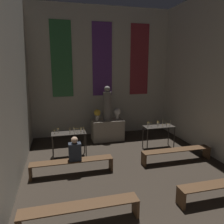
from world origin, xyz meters
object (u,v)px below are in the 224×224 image
Objects in this scene: candle_rack_left at (69,136)px; candle_rack_right at (159,129)px; altar at (107,130)px; flower_vase_left at (97,114)px; person_seated at (75,150)px; flower_vase_right at (117,112)px; pew_back_left at (72,164)px; statue at (107,105)px; pew_second_left at (81,210)px; pew_back_right at (177,152)px.

candle_rack_right is at bearing 0.05° from candle_rack_left.
altar is 1.13× the size of candle_rack_right.
flower_vase_left is 0.67× the size of person_seated.
flower_vase_right is 0.20× the size of pew_back_left.
flower_vase_left is (-0.44, 0.00, -0.37)m from statue.
flower_vase_right is at bearing 53.19° from person_seated.
statue is at bearing 59.42° from person_seated.
altar is 0.56× the size of pew_second_left.
pew_second_left is (-2.16, -4.94, -0.86)m from flower_vase_right.
person_seated is at bearing -126.81° from flower_vase_right.
candle_rack_right is (1.72, -1.42, -0.80)m from statue.
flower_vase_right is 3.61m from pew_back_left.
altar is at bearing 121.96° from pew_back_right.
person_seated is at bearing 180.00° from pew_back_right.
flower_vase_left is 3.04m from person_seated.
flower_vase_left is 0.41× the size of candle_rack_right.
candle_rack_left is (-1.71, -1.42, -0.80)m from statue.
altar is 3.26m from pew_back_right.
altar is 3.22m from person_seated.
pew_back_left is at bearing 180.00° from pew_back_right.
statue is (0.00, 0.00, 1.11)m from altar.
candle_rack_left is at bearing -146.57° from flower_vase_right.
statue is 0.57m from flower_vase_left.
person_seated is (-3.35, -1.35, -0.01)m from candle_rack_right.
flower_vase_left is at bearing 180.00° from statue.
statue is 2.01× the size of person_seated.
flower_vase_right is 0.41× the size of candle_rack_left.
candle_rack_left is (-1.28, -1.42, -0.43)m from flower_vase_left.
flower_vase_right is at bearing 132.26° from candle_rack_right.
flower_vase_left is 0.20× the size of pew_second_left.
pew_back_right is at bearing -52.00° from flower_vase_left.
pew_back_left is at bearing -180.00° from person_seated.
pew_second_left is 1.00× the size of pew_back_left.
person_seated is at bearing -120.58° from statue.
pew_back_right is (2.16, -2.76, -0.86)m from flower_vase_left.
pew_second_left is (-1.72, -4.94, -1.23)m from statue.
pew_back_left is at bearing -121.96° from statue.
pew_back_left is at bearing -121.96° from altar.
pew_back_right is at bearing -58.04° from altar.
flower_vase_left is 3.17m from pew_back_left.
pew_second_left is (-1.29, -4.94, -0.86)m from flower_vase_left.
candle_rack_right is 0.49× the size of pew_back_left.
pew_back_right is at bearing 32.25° from pew_second_left.
candle_rack_left is (-1.71, -1.42, 0.31)m from altar.
pew_second_left is at bearing -109.24° from statue.
candle_rack_left is 0.49× the size of pew_back_right.
candle_rack_left reaches higher than candle_rack_right.
flower_vase_left is 0.87m from flower_vase_right.
flower_vase_left is at bearing 66.57° from person_seated.
candle_rack_left is at bearing 89.84° from pew_second_left.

